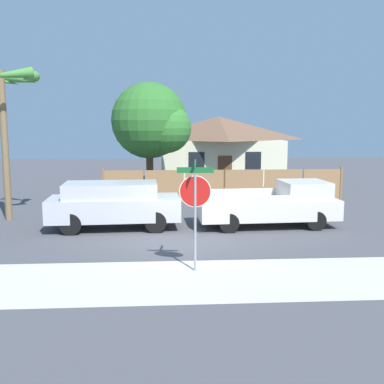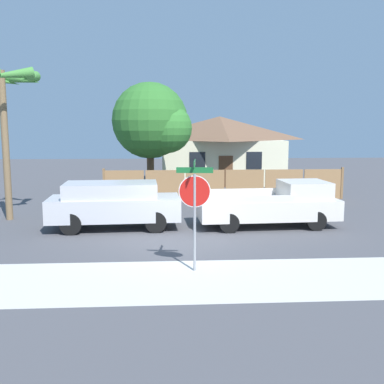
# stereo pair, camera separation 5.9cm
# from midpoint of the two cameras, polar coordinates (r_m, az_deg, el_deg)

# --- Properties ---
(ground_plane) EXTENTS (80.00, 80.00, 0.00)m
(ground_plane) POSITION_cam_midpoint_polar(r_m,az_deg,el_deg) (14.95, -1.67, -6.52)
(ground_plane) COLOR #47474C
(sidewalk_strip) EXTENTS (36.00, 3.20, 0.01)m
(sidewalk_strip) POSITION_cam_midpoint_polar(r_m,az_deg,el_deg) (11.51, -1.00, -11.08)
(sidewalk_strip) COLOR beige
(sidewalk_strip) RESTS_ON ground
(wooden_fence) EXTENTS (12.68, 0.12, 1.69)m
(wooden_fence) POSITION_cam_midpoint_polar(r_m,az_deg,el_deg) (23.59, 4.05, 0.91)
(wooden_fence) COLOR #997047
(wooden_fence) RESTS_ON ground
(house) EXTENTS (8.67, 7.35, 4.54)m
(house) POSITION_cam_midpoint_polar(r_m,az_deg,el_deg) (31.86, 3.32, 5.63)
(house) COLOR beige
(house) RESTS_ON ground
(oak_tree) EXTENTS (4.36, 4.15, 6.23)m
(oak_tree) POSITION_cam_midpoint_polar(r_m,az_deg,el_deg) (24.84, -5.06, 8.80)
(oak_tree) COLOR brown
(oak_tree) RESTS_ON ground
(palm_tree) EXTENTS (3.00, 3.21, 6.13)m
(palm_tree) POSITION_cam_midpoint_polar(r_m,az_deg,el_deg) (19.84, -23.11, 11.86)
(palm_tree) COLOR brown
(palm_tree) RESTS_ON ground
(red_suv) EXTENTS (4.96, 2.17, 1.76)m
(red_suv) POSITION_cam_midpoint_polar(r_m,az_deg,el_deg) (17.11, -10.01, -1.43)
(red_suv) COLOR #B7B7BC
(red_suv) RESTS_ON ground
(orange_pickup) EXTENTS (5.39, 2.24, 1.74)m
(orange_pickup) POSITION_cam_midpoint_polar(r_m,az_deg,el_deg) (17.56, 10.18, -1.60)
(orange_pickup) COLOR silver
(orange_pickup) RESTS_ON ground
(stop_sign) EXTENTS (0.96, 0.86, 2.96)m
(stop_sign) POSITION_cam_midpoint_polar(r_m,az_deg,el_deg) (11.73, 0.26, -0.65)
(stop_sign) COLOR gray
(stop_sign) RESTS_ON ground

